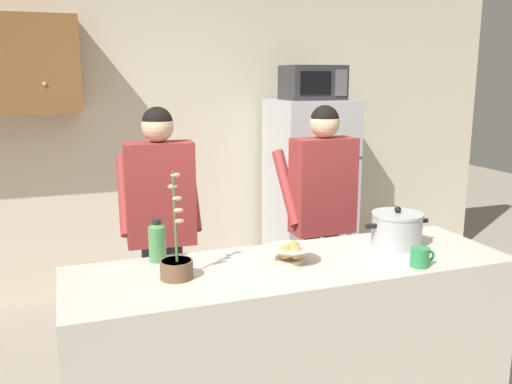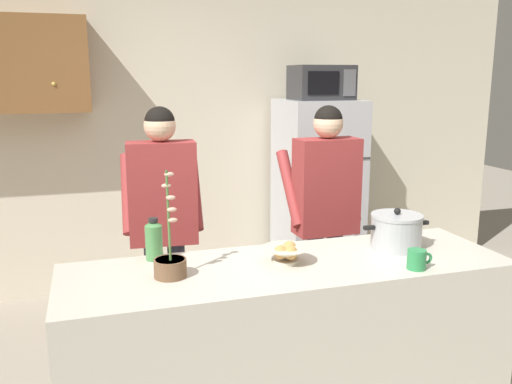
% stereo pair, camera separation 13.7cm
% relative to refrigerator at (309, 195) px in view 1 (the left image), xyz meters
% --- Properties ---
extents(back_wall_unit, '(6.00, 0.48, 2.60)m').
position_rel_refrigerator_xyz_m(back_wall_unit, '(-1.21, 0.41, 0.58)').
color(back_wall_unit, beige).
rests_on(back_wall_unit, ground).
extents(kitchen_island, '(2.21, 0.68, 0.92)m').
position_rel_refrigerator_xyz_m(kitchen_island, '(-0.96, -1.85, -0.36)').
color(kitchen_island, beige).
rests_on(kitchen_island, ground).
extents(refrigerator, '(0.64, 0.68, 1.63)m').
position_rel_refrigerator_xyz_m(refrigerator, '(0.00, 0.00, 0.00)').
color(refrigerator, '#B7BABF').
rests_on(refrigerator, ground).
extents(microwave, '(0.48, 0.37, 0.28)m').
position_rel_refrigerator_xyz_m(microwave, '(0.00, -0.02, 0.96)').
color(microwave, '#2D2D30').
rests_on(microwave, refrigerator).
extents(person_near_pot, '(0.53, 0.44, 1.65)m').
position_rel_refrigerator_xyz_m(person_near_pot, '(-1.45, -0.91, 0.21)').
color(person_near_pot, '#33384C').
rests_on(person_near_pot, ground).
extents(person_by_sink, '(0.51, 0.42, 1.64)m').
position_rel_refrigerator_xyz_m(person_by_sink, '(-0.39, -1.01, 0.21)').
color(person_by_sink, '#33384C').
rests_on(person_by_sink, ground).
extents(cooking_pot, '(0.39, 0.27, 0.22)m').
position_rel_refrigerator_xyz_m(cooking_pot, '(-0.32, -1.78, 0.20)').
color(cooking_pot, '#ADAFB5').
rests_on(cooking_pot, kitchen_island).
extents(coffee_mug, '(0.13, 0.09, 0.10)m').
position_rel_refrigerator_xyz_m(coffee_mug, '(-0.40, -2.09, 0.15)').
color(coffee_mug, '#2D8C4C').
rests_on(coffee_mug, kitchen_island).
extents(bread_bowl, '(0.24, 0.24, 0.10)m').
position_rel_refrigerator_xyz_m(bread_bowl, '(-0.97, -1.83, 0.16)').
color(bread_bowl, beige).
rests_on(bread_bowl, kitchen_island).
extents(bottle_near_edge, '(0.09, 0.09, 0.22)m').
position_rel_refrigerator_xyz_m(bottle_near_edge, '(-1.58, -1.58, 0.21)').
color(bottle_near_edge, '#4C8C4C').
rests_on(bottle_near_edge, kitchen_island).
extents(potted_orchid, '(0.15, 0.15, 0.50)m').
position_rel_refrigerator_xyz_m(potted_orchid, '(-1.54, -1.85, 0.18)').
color(potted_orchid, brown).
rests_on(potted_orchid, kitchen_island).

